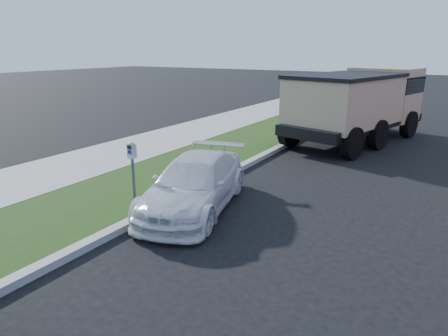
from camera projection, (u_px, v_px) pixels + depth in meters
The scene contains 5 objects.
ground at pixel (258, 239), 7.95m from camera, with size 120.00×120.00×0.00m, color black.
streetside at pixel (126, 169), 12.33m from camera, with size 6.12×50.00×0.15m.
parking_meter at pixel (132, 159), 9.18m from camera, with size 0.21×0.15×1.46m.
white_wagon at pixel (196, 183), 9.36m from camera, with size 1.70×4.17×1.21m, color white.
dump_truck at pixel (360, 101), 16.08m from camera, with size 4.30×7.67×2.84m.
Camera 1 is at (3.15, -6.52, 3.63)m, focal length 32.00 mm.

